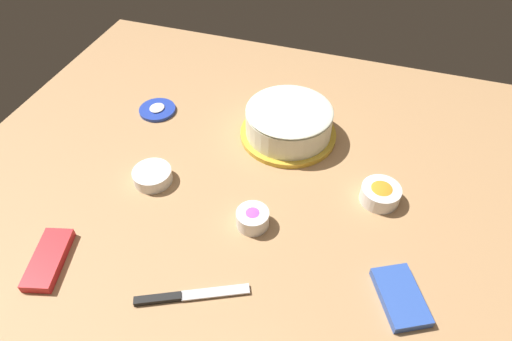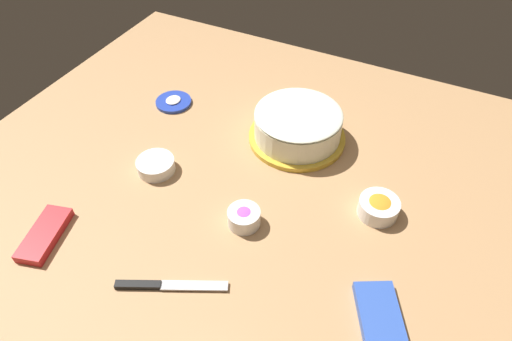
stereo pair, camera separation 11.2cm
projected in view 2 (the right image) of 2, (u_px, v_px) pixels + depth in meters
ground_plane at (231, 206)px, 1.08m from camera, size 1.54×1.54×0.00m
frosted_cake at (298, 126)px, 1.22m from camera, size 0.27×0.27×0.10m
frosting_tub_lid at (174, 102)px, 1.37m from camera, size 0.11×0.11×0.02m
spreading_knife at (161, 285)px, 0.92m from camera, size 0.12×0.22×0.01m
sprinkle_bowl_blue at (156, 165)px, 1.16m from camera, size 0.10×0.10×0.03m
sprinkle_bowl_orange at (379, 207)px, 1.05m from camera, size 0.10×0.10×0.04m
sprinkle_bowl_rainbow at (244, 217)px, 1.03m from camera, size 0.08×0.08×0.04m
candy_box_lower at (45, 234)px, 1.01m from camera, size 0.16×0.10×0.02m
candy_box_upper at (379, 314)px, 0.88m from camera, size 0.16×0.14×0.02m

